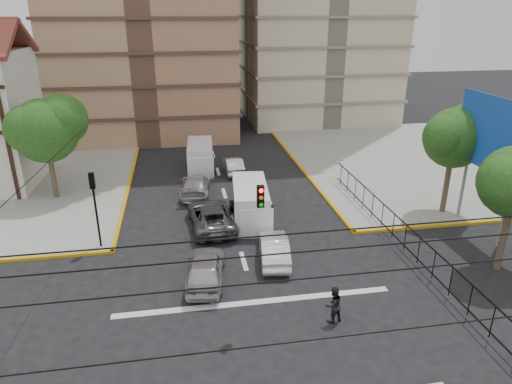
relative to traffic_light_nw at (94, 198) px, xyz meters
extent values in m
plane|color=black|center=(7.80, -7.80, -3.11)|extent=(160.00, 160.00, 0.00)
cube|color=gray|center=(27.80, 12.20, -3.04)|extent=(26.00, 26.00, 0.15)
cube|color=silver|center=(7.80, -6.60, -3.11)|extent=(13.00, 0.40, 0.01)
cylinder|color=slate|center=(22.30, -3.80, -0.96)|extent=(0.20, 0.20, 4.00)
cylinder|color=slate|center=(22.30, 0.20, -0.96)|extent=(0.20, 0.20, 4.00)
cube|color=silver|center=(22.30, -1.80, 3.04)|extent=(0.25, 6.00, 4.00)
cube|color=blue|center=(22.10, -1.80, 3.04)|extent=(0.08, 6.20, 4.20)
cylinder|color=#473828|center=(20.80, -5.80, -1.01)|extent=(0.36, 0.36, 4.20)
sphere|color=#134415|center=(20.08, -6.10, 1.91)|extent=(2.70, 2.70, 2.70)
cylinder|color=#473828|center=(21.80, 1.20, -0.87)|extent=(0.36, 0.36, 4.48)
sphere|color=#134415|center=(21.80, 1.20, 2.05)|extent=(3.80, 3.80, 3.80)
sphere|color=#134415|center=(22.75, 1.50, 2.62)|extent=(3.04, 3.04, 3.04)
sphere|color=#134415|center=(21.04, 0.90, 2.24)|extent=(2.85, 2.85, 2.85)
cylinder|color=#473828|center=(-4.20, 8.20, -1.01)|extent=(0.36, 0.36, 4.20)
sphere|color=#134415|center=(-4.20, 8.20, 1.89)|extent=(4.40, 4.40, 4.40)
sphere|color=#134415|center=(-3.10, 8.50, 2.55)|extent=(3.52, 3.52, 3.52)
sphere|color=#134415|center=(-5.08, 7.90, 2.11)|extent=(3.30, 3.30, 3.30)
cylinder|color=black|center=(0.00, 0.00, -1.21)|extent=(0.12, 0.12, 3.50)
cube|color=black|center=(0.00, 0.00, 0.99)|extent=(0.28, 0.22, 0.90)
sphere|color=#FF0C0C|center=(0.00, 0.00, 1.29)|extent=(0.17, 0.17, 0.17)
cube|color=black|center=(7.80, -7.80, 2.69)|extent=(0.28, 0.22, 0.90)
cylinder|color=black|center=(7.80, -16.80, 3.14)|extent=(18.00, 0.03, 0.03)
cube|color=silver|center=(8.97, 2.30, -1.91)|extent=(2.61, 5.43, 2.41)
cube|color=silver|center=(8.97, 0.20, -2.06)|extent=(2.11, 1.45, 1.68)
cube|color=black|center=(8.97, -0.17, -1.49)|extent=(1.94, 0.29, 0.94)
cylinder|color=black|center=(7.98, 0.62, -2.74)|extent=(0.25, 0.73, 0.73)
cylinder|color=black|center=(9.97, 0.62, -2.74)|extent=(0.25, 0.73, 0.73)
cylinder|color=black|center=(7.98, 3.98, -2.74)|extent=(0.25, 0.73, 0.73)
cylinder|color=black|center=(9.97, 3.98, -2.74)|extent=(0.25, 0.73, 0.73)
cube|color=silver|center=(6.41, 12.92, -1.94)|extent=(2.34, 5.19, 2.33)
cube|color=silver|center=(6.41, 10.89, -2.10)|extent=(2.00, 1.33, 1.62)
cube|color=black|center=(6.41, 10.53, -1.54)|extent=(1.88, 0.21, 0.91)
cylinder|color=black|center=(5.44, 11.29, -2.76)|extent=(0.25, 0.71, 0.71)
cylinder|color=black|center=(7.37, 11.29, -2.76)|extent=(0.25, 0.71, 0.71)
cylinder|color=black|center=(5.44, 14.54, -2.76)|extent=(0.25, 0.71, 0.71)
cylinder|color=black|center=(7.37, 14.54, -2.76)|extent=(0.25, 0.71, 0.71)
imported|color=#ADACB1|center=(5.66, -4.44, -2.35)|extent=(2.42, 4.68, 1.52)
imported|color=white|center=(9.44, -2.93, -2.42)|extent=(1.98, 4.36, 1.39)
imported|color=#525459|center=(6.40, 1.70, -2.36)|extent=(2.89, 5.61, 1.51)
imported|color=#B4B4B9|center=(5.71, 7.40, -2.39)|extent=(2.51, 5.14, 1.44)
imported|color=#242426|center=(9.90, 7.34, -2.46)|extent=(2.07, 4.01, 1.30)
imported|color=silver|center=(9.06, 11.73, -2.46)|extent=(1.46, 3.99, 1.30)
imported|color=black|center=(10.86, -8.53, -2.26)|extent=(0.99, 0.87, 1.71)
camera|label=1|loc=(4.82, -24.13, 9.48)|focal=32.00mm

